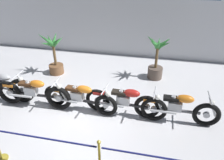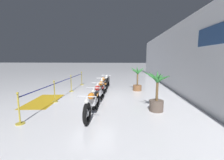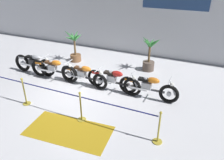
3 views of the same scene
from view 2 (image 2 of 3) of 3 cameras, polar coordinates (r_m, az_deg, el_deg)
ground_plane at (r=8.44m, az=-7.73°, el=-6.20°), size 120.00×120.00×0.00m
back_wall at (r=8.67m, az=27.58°, el=7.36°), size 28.00×0.29×4.20m
motorcycle_silver_0 at (r=10.79m, az=-1.81°, el=-0.31°), size 2.24×0.62×0.99m
motorcycle_orange_1 at (r=9.64m, az=-3.29°, el=-1.43°), size 2.40×0.62×0.97m
motorcycle_orange_2 at (r=8.25m, az=-3.98°, el=-3.26°), size 2.34×0.62×0.92m
motorcycle_red_3 at (r=6.95m, az=-5.26°, el=-5.34°), size 2.37×0.62×0.94m
motorcycle_orange_4 at (r=5.61m, az=-7.52°, el=-8.79°), size 2.31×0.62×0.94m
potted_palm_left_of_row at (r=9.87m, az=9.65°, el=0.37°), size 1.02×0.98×1.63m
potted_palm_right_of_row at (r=6.19m, az=16.73°, el=-4.54°), size 0.94×1.09×1.68m
stanchion_far_left at (r=9.89m, az=-15.20°, el=-0.16°), size 7.32×0.28×1.05m
stanchion_mid_left at (r=9.88m, az=-15.27°, el=-2.17°), size 0.28×0.28×1.05m
stanchion_mid_right at (r=7.78m, az=-20.99°, el=-5.23°), size 0.28×0.28×1.05m
stanchion_far_right at (r=5.73m, az=-31.82°, el=-10.76°), size 0.28×0.28×1.05m
floor_banner at (r=8.22m, az=-24.57°, el=-7.26°), size 2.68×1.49×0.01m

